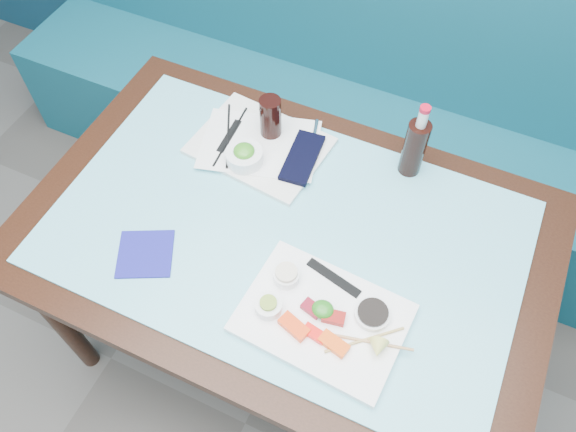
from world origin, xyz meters
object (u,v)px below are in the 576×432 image
at_px(seaweed_bowl, 244,156).
at_px(cola_glass, 270,117).
at_px(serving_tray, 260,146).
at_px(booth_bench, 374,120).
at_px(sashimi_plate, 323,318).
at_px(blue_napkin, 145,254).
at_px(dining_table, 286,248).
at_px(cola_bottle_body, 414,148).

height_order(seaweed_bowl, cola_glass, cola_glass).
distance_m(serving_tray, seaweed_bowl, 0.08).
relative_size(booth_bench, seaweed_bowl, 28.48).
bearing_deg(sashimi_plate, blue_napkin, -173.51).
distance_m(sashimi_plate, cola_glass, 0.61).
bearing_deg(seaweed_bowl, dining_table, -38.13).
bearing_deg(cola_glass, seaweed_bowl, -98.75).
xyz_separation_m(dining_table, blue_napkin, (-0.30, -0.22, 0.09)).
height_order(dining_table, blue_napkin, blue_napkin).
height_order(cola_glass, cola_bottle_body, cola_bottle_body).
distance_m(sashimi_plate, blue_napkin, 0.48).
bearing_deg(sashimi_plate, serving_tray, 135.27).
relative_size(dining_table, cola_glass, 10.81).
height_order(dining_table, serving_tray, serving_tray).
bearing_deg(dining_table, booth_bench, 90.00).
bearing_deg(dining_table, serving_tray, 129.27).
height_order(booth_bench, cola_glass, booth_bench).
bearing_deg(serving_tray, sashimi_plate, -41.83).
height_order(sashimi_plate, seaweed_bowl, seaweed_bowl).
bearing_deg(serving_tray, cola_glass, 86.35).
distance_m(booth_bench, serving_tray, 0.75).
relative_size(booth_bench, serving_tray, 8.11).
bearing_deg(cola_glass, serving_tray, -100.30).
bearing_deg(booth_bench, blue_napkin, -105.70).
xyz_separation_m(serving_tray, seaweed_bowl, (-0.01, -0.07, 0.03)).
xyz_separation_m(booth_bench, cola_glass, (-0.18, -0.55, 0.46)).
relative_size(serving_tray, seaweed_bowl, 3.51).
bearing_deg(sashimi_plate, dining_table, 137.77).
distance_m(serving_tray, blue_napkin, 0.46).
bearing_deg(cola_bottle_body, serving_tray, -166.09).
bearing_deg(dining_table, sashimi_plate, -45.98).
height_order(dining_table, seaweed_bowl, seaweed_bowl).
bearing_deg(seaweed_bowl, booth_bench, 73.75).
xyz_separation_m(seaweed_bowl, cola_glass, (0.02, 0.13, 0.04)).
bearing_deg(blue_napkin, dining_table, 36.04).
bearing_deg(serving_tray, booth_bench, 79.39).
bearing_deg(blue_napkin, serving_tray, 76.47).
relative_size(booth_bench, cola_glass, 23.16).
distance_m(booth_bench, cola_glass, 0.74).
height_order(booth_bench, serving_tray, booth_bench).
xyz_separation_m(sashimi_plate, cola_glass, (-0.37, 0.48, 0.07)).
relative_size(cola_glass, cola_bottle_body, 0.73).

